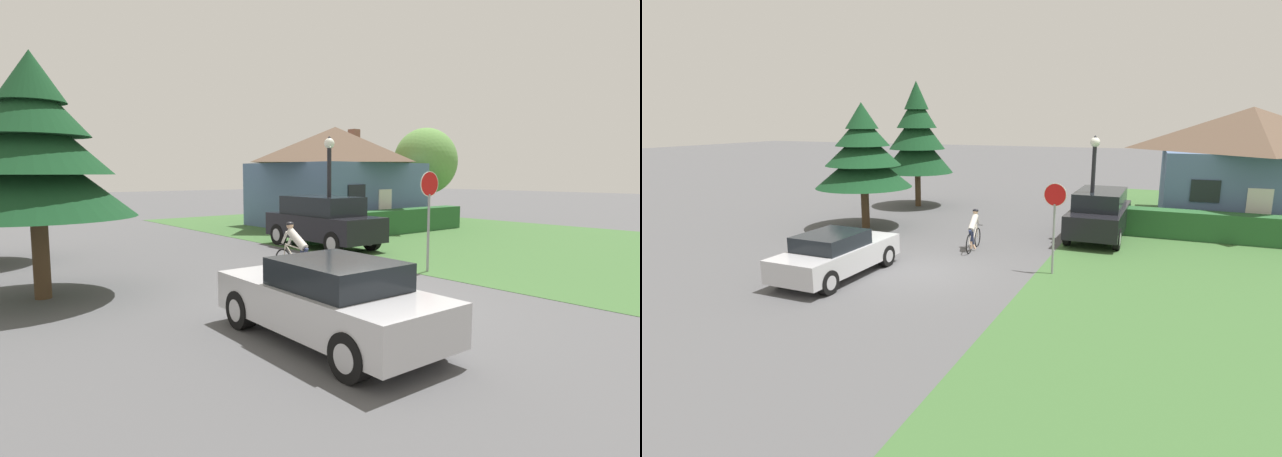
{
  "view_description": "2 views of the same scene",
  "coord_description": "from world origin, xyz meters",
  "views": [
    {
      "loc": [
        -7.26,
        -7.36,
        2.74
      ],
      "look_at": [
        0.48,
        1.97,
        1.41
      ],
      "focal_mm": 28.0,
      "sensor_mm": 36.0,
      "label": 1
    },
    {
      "loc": [
        6.92,
        -13.28,
        4.69
      ],
      "look_at": [
        0.94,
        1.24,
        1.2
      ],
      "focal_mm": 28.0,
      "sensor_mm": 36.0,
      "label": 2
    }
  ],
  "objects": [
    {
      "name": "ground_plane",
      "position": [
        0.0,
        0.0,
        0.0
      ],
      "size": [
        140.0,
        140.0,
        0.0
      ],
      "primitive_type": "plane",
      "color": "#515154"
    },
    {
      "name": "cyclist",
      "position": [
        0.62,
        3.12,
        0.71
      ],
      "size": [
        0.44,
        1.77,
        1.49
      ],
      "rotation": [
        0.0,
        0.0,
        1.65
      ],
      "color": "black",
      "rests_on": "ground"
    },
    {
      "name": "street_lamp",
      "position": [
        4.34,
        6.11,
        2.62
      ],
      "size": [
        0.37,
        0.37,
        4.07
      ],
      "color": "black",
      "rests_on": "ground"
    },
    {
      "name": "parked_suv_right",
      "position": [
        4.57,
        6.74,
        0.99
      ],
      "size": [
        2.08,
        4.83,
        1.91
      ],
      "rotation": [
        0.0,
        0.0,
        1.56
      ],
      "color": "black",
      "rests_on": "ground"
    },
    {
      "name": "conifer_tall_far",
      "position": [
        -5.49,
        10.61,
        3.67
      ],
      "size": [
        3.8,
        3.8,
        6.58
      ],
      "color": "#4C3823",
      "rests_on": "ground"
    },
    {
      "name": "hedge_row",
      "position": [
        9.44,
        7.92,
        0.55
      ],
      "size": [
        9.61,
        0.9,
        1.11
      ],
      "primitive_type": "cube",
      "color": "#285B2D",
      "rests_on": "ground"
    },
    {
      "name": "sedan_left_lane",
      "position": [
        -2.08,
        -1.34,
        0.68
      ],
      "size": [
        1.93,
        4.35,
        1.38
      ],
      "rotation": [
        0.0,
        0.0,
        1.54
      ],
      "color": "#BCBCC1",
      "rests_on": "ground"
    },
    {
      "name": "stop_sign",
      "position": [
        3.9,
        1.35,
        1.97
      ],
      "size": [
        0.7,
        0.08,
        2.81
      ],
      "rotation": [
        0.0,
        0.0,
        3.06
      ],
      "color": "gray",
      "rests_on": "ground"
    },
    {
      "name": "conifer_tall_near",
      "position": [
        -5.08,
        4.84,
        3.16
      ],
      "size": [
        4.1,
        4.1,
        5.34
      ],
      "color": "#4C3823",
      "rests_on": "ground"
    },
    {
      "name": "cottage_house",
      "position": [
        10.24,
        12.49,
        2.68
      ],
      "size": [
        7.85,
        7.73,
        5.22
      ],
      "rotation": [
        0.0,
        0.0,
        0.04
      ],
      "color": "slate",
      "rests_on": "ground"
    }
  ]
}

